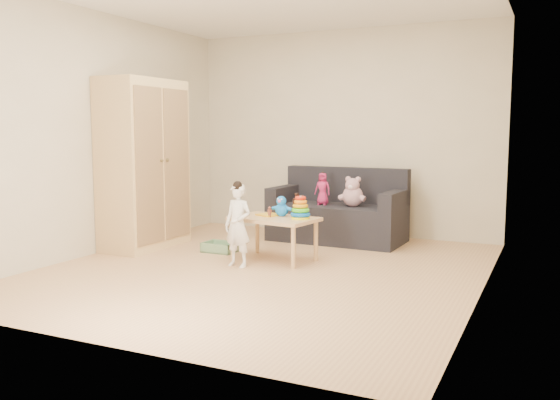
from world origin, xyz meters
The scene contains 13 objects.
room centered at (0.00, 0.00, 1.30)m, with size 4.50×4.50×4.50m.
wardrobe centered at (-1.73, 0.41, 0.95)m, with size 0.53×1.06×1.90m, color #EBC380.
sofa centered at (0.14, 1.69, 0.22)m, with size 1.57×0.79×0.44m, color black.
play_table centered at (-0.09, 0.41, 0.22)m, with size 0.85×0.54×0.45m, color tan.
storage_bin centered at (-0.81, 0.53, 0.05)m, with size 0.36×0.27×0.11m, color gray, non-canonical shape.
toddler centered at (-0.29, 0.00, 0.40)m, with size 0.30×0.20×0.80m, color white.
pink_bear centered at (0.36, 1.62, 0.59)m, with size 0.26×0.22×0.30m, color #C792A0, non-canonical shape.
doll centered at (-0.02, 1.61, 0.63)m, with size 0.19×0.13×0.38m, color #BB235B.
ring_stacker centered at (0.20, 0.43, 0.54)m, with size 0.20×0.20×0.23m.
brown_bottle centered at (0.10, 0.56, 0.55)m, with size 0.08×0.08×0.24m.
blue_plush centered at (-0.05, 0.51, 0.56)m, with size 0.18×0.14×0.22m, color #1B83FB, non-canonical shape.
wooden_figure centered at (-0.14, 0.39, 0.50)m, with size 0.04×0.04×0.11m, color brown, non-canonical shape.
yellow_book centered at (-0.20, 0.50, 0.46)m, with size 0.21×0.21×0.02m, color yellow.
Camera 1 is at (2.51, -5.01, 1.34)m, focal length 38.00 mm.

